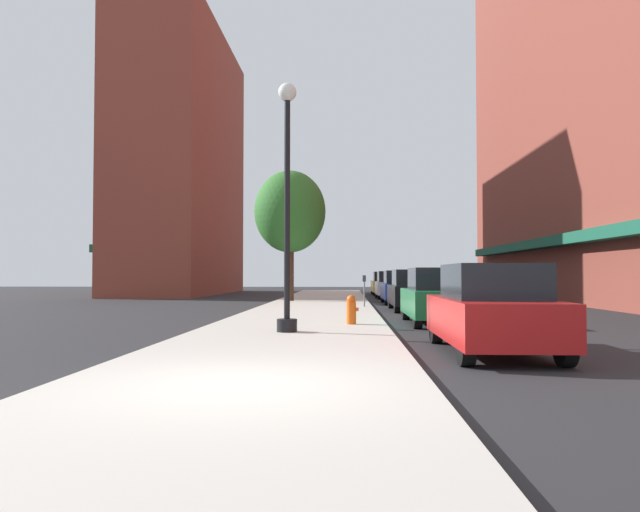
{
  "coord_description": "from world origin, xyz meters",
  "views": [
    {
      "loc": [
        1.32,
        -7.25,
        1.47
      ],
      "look_at": [
        0.26,
        16.4,
        2.2
      ],
      "focal_mm": 33.52,
      "sensor_mm": 36.0,
      "label": 1
    }
  ],
  "objects_px": {
    "car_white": "(391,285)",
    "car_black": "(413,291)",
    "car_red": "(491,310)",
    "car_green": "(438,297)",
    "parking_meter_near": "(364,287)",
    "car_blue": "(401,288)",
    "fire_hydrant": "(351,309)",
    "tree_near": "(290,212)",
    "lamppost": "(287,201)",
    "car_yellow": "(385,284)"
  },
  "relations": [
    {
      "from": "car_blue",
      "to": "car_yellow",
      "type": "distance_m",
      "value": 12.64
    },
    {
      "from": "car_white",
      "to": "car_yellow",
      "type": "bearing_deg",
      "value": 90.97
    },
    {
      "from": "fire_hydrant",
      "to": "tree_near",
      "type": "relative_size",
      "value": 0.12
    },
    {
      "from": "car_black",
      "to": "car_white",
      "type": "xyz_separation_m",
      "value": [
        0.0,
        12.16,
        0.0
      ]
    },
    {
      "from": "car_red",
      "to": "car_white",
      "type": "distance_m",
      "value": 25.22
    },
    {
      "from": "car_yellow",
      "to": "car_black",
      "type": "bearing_deg",
      "value": -90.78
    },
    {
      "from": "car_red",
      "to": "car_blue",
      "type": "height_order",
      "value": "same"
    },
    {
      "from": "parking_meter_near",
      "to": "car_green",
      "type": "xyz_separation_m",
      "value": [
        1.95,
        -7.25,
        -0.14
      ]
    },
    {
      "from": "car_red",
      "to": "car_black",
      "type": "height_order",
      "value": "same"
    },
    {
      "from": "parking_meter_near",
      "to": "car_red",
      "type": "distance_m",
      "value": 13.93
    },
    {
      "from": "car_yellow",
      "to": "tree_near",
      "type": "bearing_deg",
      "value": -115.78
    },
    {
      "from": "tree_near",
      "to": "car_green",
      "type": "distance_m",
      "value": 14.46
    },
    {
      "from": "lamppost",
      "to": "car_black",
      "type": "height_order",
      "value": "lamppost"
    },
    {
      "from": "parking_meter_near",
      "to": "car_green",
      "type": "height_order",
      "value": "car_green"
    },
    {
      "from": "fire_hydrant",
      "to": "car_blue",
      "type": "xyz_separation_m",
      "value": [
        2.56,
        13.65,
        0.29
      ]
    },
    {
      "from": "car_red",
      "to": "car_green",
      "type": "distance_m",
      "value": 6.55
    },
    {
      "from": "parking_meter_near",
      "to": "car_yellow",
      "type": "height_order",
      "value": "car_yellow"
    },
    {
      "from": "fire_hydrant",
      "to": "car_black",
      "type": "height_order",
      "value": "car_black"
    },
    {
      "from": "car_black",
      "to": "fire_hydrant",
      "type": "bearing_deg",
      "value": -109.02
    },
    {
      "from": "car_white",
      "to": "car_black",
      "type": "bearing_deg",
      "value": -89.03
    },
    {
      "from": "car_yellow",
      "to": "car_green",
      "type": "bearing_deg",
      "value": -90.78
    },
    {
      "from": "parking_meter_near",
      "to": "car_green",
      "type": "bearing_deg",
      "value": -74.94
    },
    {
      "from": "lamppost",
      "to": "tree_near",
      "type": "height_order",
      "value": "tree_near"
    },
    {
      "from": "parking_meter_near",
      "to": "tree_near",
      "type": "height_order",
      "value": "tree_near"
    },
    {
      "from": "car_green",
      "to": "car_red",
      "type": "bearing_deg",
      "value": -92.12
    },
    {
      "from": "parking_meter_near",
      "to": "car_black",
      "type": "height_order",
      "value": "car_black"
    },
    {
      "from": "car_red",
      "to": "car_yellow",
      "type": "relative_size",
      "value": 1.0
    },
    {
      "from": "lamppost",
      "to": "car_red",
      "type": "height_order",
      "value": "lamppost"
    },
    {
      "from": "tree_near",
      "to": "car_green",
      "type": "bearing_deg",
      "value": -66.31
    },
    {
      "from": "parking_meter_near",
      "to": "car_white",
      "type": "distance_m",
      "value": 11.6
    },
    {
      "from": "parking_meter_near",
      "to": "car_white",
      "type": "height_order",
      "value": "car_white"
    },
    {
      "from": "parking_meter_near",
      "to": "car_red",
      "type": "height_order",
      "value": "car_red"
    },
    {
      "from": "car_white",
      "to": "tree_near",
      "type": "bearing_deg",
      "value": -132.41
    },
    {
      "from": "car_blue",
      "to": "car_white",
      "type": "distance_m",
      "value": 6.56
    },
    {
      "from": "car_red",
      "to": "car_yellow",
      "type": "distance_m",
      "value": 31.31
    },
    {
      "from": "car_blue",
      "to": "car_white",
      "type": "xyz_separation_m",
      "value": [
        0.0,
        6.56,
        0.0
      ]
    },
    {
      "from": "car_white",
      "to": "fire_hydrant",
      "type": "bearing_deg",
      "value": -96.24
    },
    {
      "from": "car_white",
      "to": "car_yellow",
      "type": "distance_m",
      "value": 6.08
    },
    {
      "from": "lamppost",
      "to": "car_black",
      "type": "distance_m",
      "value": 11.32
    },
    {
      "from": "fire_hydrant",
      "to": "parking_meter_near",
      "type": "distance_m",
      "value": 8.81
    },
    {
      "from": "car_black",
      "to": "car_yellow",
      "type": "distance_m",
      "value": 18.24
    },
    {
      "from": "tree_near",
      "to": "car_green",
      "type": "height_order",
      "value": "tree_near"
    },
    {
      "from": "tree_near",
      "to": "car_black",
      "type": "height_order",
      "value": "tree_near"
    },
    {
      "from": "lamppost",
      "to": "car_green",
      "type": "relative_size",
      "value": 1.37
    },
    {
      "from": "car_green",
      "to": "car_black",
      "type": "xyz_separation_m",
      "value": [
        0.0,
        6.52,
        0.0
      ]
    },
    {
      "from": "parking_meter_near",
      "to": "car_red",
      "type": "relative_size",
      "value": 0.3
    },
    {
      "from": "parking_meter_near",
      "to": "car_yellow",
      "type": "distance_m",
      "value": 17.62
    },
    {
      "from": "car_green",
      "to": "car_yellow",
      "type": "relative_size",
      "value": 1.0
    },
    {
      "from": "parking_meter_near",
      "to": "car_yellow",
      "type": "xyz_separation_m",
      "value": [
        1.95,
        17.51,
        -0.14
      ]
    },
    {
      "from": "car_green",
      "to": "car_white",
      "type": "relative_size",
      "value": 1.0
    }
  ]
}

